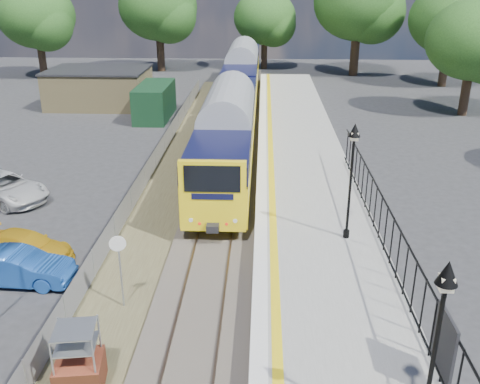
# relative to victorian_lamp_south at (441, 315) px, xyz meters

# --- Properties ---
(ground) EXTENTS (120.00, 120.00, 0.00)m
(ground) POSITION_rel_victorian_lamp_south_xyz_m (-5.50, 4.00, -4.30)
(ground) COLOR #2D2D30
(ground) RESTS_ON ground
(track_bed) EXTENTS (5.90, 80.00, 0.29)m
(track_bed) POSITION_rel_victorian_lamp_south_xyz_m (-5.97, 13.67, -4.21)
(track_bed) COLOR #473F38
(track_bed) RESTS_ON ground
(platform) EXTENTS (5.00, 70.00, 0.90)m
(platform) POSITION_rel_victorian_lamp_south_xyz_m (-1.30, 12.00, -3.85)
(platform) COLOR gray
(platform) RESTS_ON ground
(platform_edge) EXTENTS (0.90, 70.00, 0.01)m
(platform_edge) POSITION_rel_victorian_lamp_south_xyz_m (-3.36, 12.00, -3.39)
(platform_edge) COLOR silver
(platform_edge) RESTS_ON platform
(victorian_lamp_south) EXTENTS (0.44, 0.44, 4.60)m
(victorian_lamp_south) POSITION_rel_victorian_lamp_south_xyz_m (0.00, 0.00, 0.00)
(victorian_lamp_south) COLOR black
(victorian_lamp_south) RESTS_ON platform
(victorian_lamp_north) EXTENTS (0.44, 0.44, 4.60)m
(victorian_lamp_north) POSITION_rel_victorian_lamp_south_xyz_m (-0.20, 10.00, 0.00)
(victorian_lamp_north) COLOR black
(victorian_lamp_north) RESTS_ON platform
(palisade_fence) EXTENTS (0.12, 26.00, 2.00)m
(palisade_fence) POSITION_rel_victorian_lamp_south_xyz_m (1.05, 6.24, -2.46)
(palisade_fence) COLOR black
(palisade_fence) RESTS_ON platform
(wire_fence) EXTENTS (0.06, 52.00, 1.20)m
(wire_fence) POSITION_rel_victorian_lamp_south_xyz_m (-9.70, 16.00, -3.70)
(wire_fence) COLOR #999EA3
(wire_fence) RESTS_ON ground
(outbuilding) EXTENTS (10.80, 10.10, 3.12)m
(outbuilding) POSITION_rel_victorian_lamp_south_xyz_m (-16.41, 35.21, -2.78)
(outbuilding) COLOR tan
(outbuilding) RESTS_ON ground
(tree_line) EXTENTS (56.80, 43.80, 11.88)m
(tree_line) POSITION_rel_victorian_lamp_south_xyz_m (-4.10, 46.00, 2.31)
(tree_line) COLOR #332319
(tree_line) RESTS_ON ground
(train) EXTENTS (2.82, 40.83, 3.51)m
(train) POSITION_rel_victorian_lamp_south_xyz_m (-5.50, 31.09, -1.96)
(train) COLOR yellow
(train) RESTS_ON ground
(brick_plinth) EXTENTS (1.39, 1.39, 1.99)m
(brick_plinth) POSITION_rel_victorian_lamp_south_xyz_m (-8.36, 2.34, -3.34)
(brick_plinth) COLOR brown
(brick_plinth) RESTS_ON ground
(speed_sign) EXTENTS (0.54, 0.17, 2.72)m
(speed_sign) POSITION_rel_victorian_lamp_south_xyz_m (-8.16, 6.17, -2.45)
(speed_sign) COLOR #999EA3
(speed_sign) RESTS_ON ground
(car_blue) EXTENTS (3.99, 1.54, 1.30)m
(car_blue) POSITION_rel_victorian_lamp_south_xyz_m (-12.31, 7.57, -3.65)
(car_blue) COLOR #19489A
(car_blue) RESTS_ON ground
(car_yellow) EXTENTS (4.14, 2.56, 1.12)m
(car_yellow) POSITION_rel_victorian_lamp_south_xyz_m (-12.77, 9.30, -3.74)
(car_yellow) COLOR gold
(car_yellow) RESTS_ON ground
(car_white) EXTENTS (5.47, 4.37, 1.38)m
(car_white) POSITION_rel_victorian_lamp_south_xyz_m (-16.37, 15.12, -3.61)
(car_white) COLOR silver
(car_white) RESTS_ON ground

